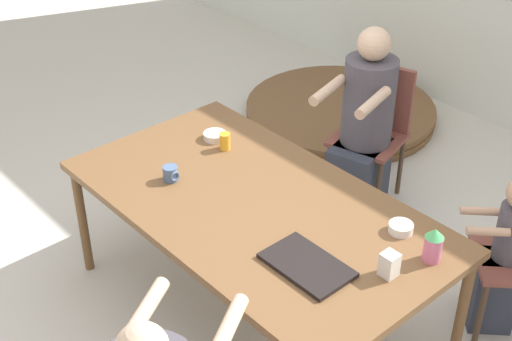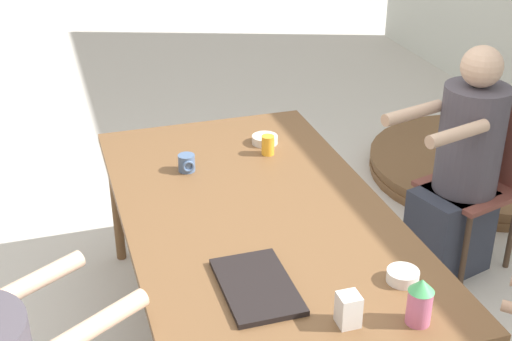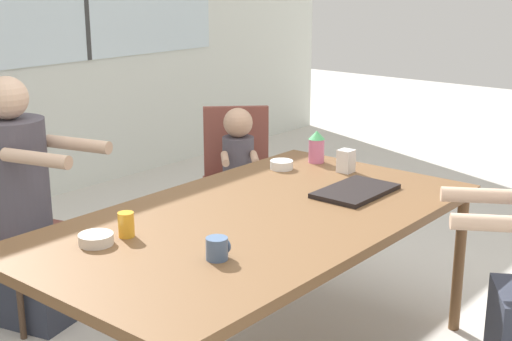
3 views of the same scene
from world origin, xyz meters
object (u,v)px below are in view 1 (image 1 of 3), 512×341
object	(u,v)px
sippy_cup	(433,244)
bowl_cereal	(215,136)
juice_glass	(225,141)
chair_for_woman_green_shirt	(375,122)
folded_table_stack	(340,112)
milk_carton_small	(389,265)
person_woman_green_shirt	(364,131)
coffee_mug	(171,174)
bowl_white_shallow	(401,228)
person_toddler	(504,258)

from	to	relation	value
sippy_cup	bowl_cereal	xyz separation A→B (m)	(-1.40, -0.05, -0.06)
sippy_cup	juice_glass	xyz separation A→B (m)	(-1.28, -0.07, -0.04)
chair_for_woman_green_shirt	folded_table_stack	bearing A→B (deg)	-51.67
milk_carton_small	bowl_cereal	distance (m)	1.35
folded_table_stack	person_woman_green_shirt	bearing A→B (deg)	-41.55
chair_for_woman_green_shirt	sippy_cup	distance (m)	1.57
juice_glass	folded_table_stack	size ratio (longest dim) A/B	0.06
coffee_mug	bowl_cereal	size ratio (longest dim) A/B	0.65
juice_glass	bowl_white_shallow	xyz separation A→B (m)	(1.07, 0.13, -0.02)
juice_glass	milk_carton_small	size ratio (longest dim) A/B	0.84
milk_carton_small	folded_table_stack	bearing A→B (deg)	136.12
chair_for_woman_green_shirt	bowl_cereal	bearing A→B (deg)	62.12
person_toddler	coffee_mug	bearing A→B (deg)	84.30
person_woman_green_shirt	chair_for_woman_green_shirt	bearing A→B (deg)	-90.00
chair_for_woman_green_shirt	sippy_cup	size ratio (longest dim) A/B	5.36
person_toddler	chair_for_woman_green_shirt	bearing A→B (deg)	24.65
person_toddler	juice_glass	xyz separation A→B (m)	(-1.34, -0.63, 0.31)
chair_for_woman_green_shirt	coffee_mug	bearing A→B (deg)	72.16
bowl_cereal	folded_table_stack	xyz separation A→B (m)	(-0.56, 1.67, -0.66)
milk_carton_small	bowl_white_shallow	distance (m)	0.31
milk_carton_small	bowl_cereal	world-z (taller)	milk_carton_small
sippy_cup	bowl_white_shallow	bearing A→B (deg)	164.59
bowl_white_shallow	folded_table_stack	size ratio (longest dim) A/B	0.08
person_toddler	bowl_white_shallow	world-z (taller)	person_toddler
bowl_cereal	sippy_cup	bearing A→B (deg)	1.86
chair_for_woman_green_shirt	juice_glass	distance (m)	1.13
sippy_cup	folded_table_stack	xyz separation A→B (m)	(-1.96, 1.62, -0.72)
person_woman_green_shirt	milk_carton_small	xyz separation A→B (m)	(1.06, -1.08, 0.23)
person_toddler	coffee_mug	world-z (taller)	person_toddler
coffee_mug	folded_table_stack	world-z (taller)	coffee_mug
person_woman_green_shirt	folded_table_stack	xyz separation A→B (m)	(-0.85, 0.75, -0.47)
juice_glass	bowl_cereal	size ratio (longest dim) A/B	0.74
sippy_cup	folded_table_stack	world-z (taller)	sippy_cup
person_woman_green_shirt	juice_glass	world-z (taller)	person_woman_green_shirt
bowl_cereal	milk_carton_small	bearing A→B (deg)	-7.02
sippy_cup	person_woman_green_shirt	bearing A→B (deg)	142.03
milk_carton_small	bowl_white_shallow	size ratio (longest dim) A/B	0.99
person_toddler	sippy_cup	bearing A→B (deg)	130.03
sippy_cup	milk_carton_small	distance (m)	0.22
bowl_cereal	folded_table_stack	size ratio (longest dim) A/B	0.08
person_woman_green_shirt	person_toddler	xyz separation A→B (m)	(1.17, -0.31, -0.10)
bowl_cereal	bowl_white_shallow	bearing A→B (deg)	4.93
sippy_cup	juice_glass	size ratio (longest dim) A/B	1.77
juice_glass	bowl_cereal	xyz separation A→B (m)	(-0.12, 0.02, -0.03)
sippy_cup	bowl_white_shallow	xyz separation A→B (m)	(-0.21, 0.06, -0.06)
chair_for_woman_green_shirt	bowl_cereal	distance (m)	1.12
coffee_mug	folded_table_stack	bearing A→B (deg)	109.49
chair_for_woman_green_shirt	person_toddler	size ratio (longest dim) A/B	0.96
milk_carton_small	folded_table_stack	distance (m)	2.73
person_woman_green_shirt	folded_table_stack	bearing A→B (deg)	-56.85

